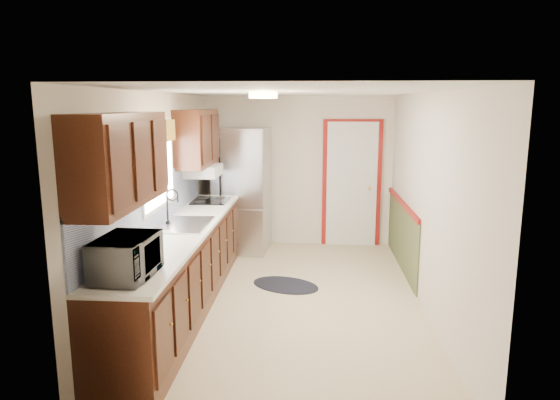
# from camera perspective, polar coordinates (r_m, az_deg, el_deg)

# --- Properties ---
(room_shell) EXTENTS (3.20, 5.20, 2.52)m
(room_shell) POSITION_cam_1_polar(r_m,az_deg,el_deg) (5.63, 1.38, -0.03)
(room_shell) COLOR beige
(room_shell) RESTS_ON ground
(kitchen_run) EXTENTS (0.63, 4.00, 2.20)m
(kitchen_run) POSITION_cam_1_polar(r_m,az_deg,el_deg) (5.63, -11.47, -4.33)
(kitchen_run) COLOR #34160B
(kitchen_run) RESTS_ON ground
(back_wall_trim) EXTENTS (1.12, 2.30, 2.08)m
(back_wall_trim) POSITION_cam_1_polar(r_m,az_deg,el_deg) (7.89, 9.32, 0.67)
(back_wall_trim) COLOR maroon
(back_wall_trim) RESTS_ON ground
(ceiling_fixture) EXTENTS (0.30, 0.30, 0.06)m
(ceiling_fixture) POSITION_cam_1_polar(r_m,az_deg,el_deg) (5.36, -1.94, 11.88)
(ceiling_fixture) COLOR #FFD88C
(ceiling_fixture) RESTS_ON room_shell
(microwave) EXTENTS (0.35, 0.60, 0.39)m
(microwave) POSITION_cam_1_polar(r_m,az_deg,el_deg) (4.05, -17.21, -5.79)
(microwave) COLOR white
(microwave) RESTS_ON kitchen_run
(refrigerator) EXTENTS (0.85, 0.82, 1.92)m
(refrigerator) POSITION_cam_1_polar(r_m,az_deg,el_deg) (7.77, -4.35, 1.15)
(refrigerator) COLOR #B7B7BC
(refrigerator) RESTS_ON ground
(rug) EXTENTS (1.03, 0.87, 0.01)m
(rug) POSITION_cam_1_polar(r_m,az_deg,el_deg) (6.43, 0.63, -9.69)
(rug) COLOR black
(rug) RESTS_ON ground
(cooktop) EXTENTS (0.47, 0.57, 0.02)m
(cooktop) POSITION_cam_1_polar(r_m,az_deg,el_deg) (7.01, -7.94, -0.06)
(cooktop) COLOR black
(cooktop) RESTS_ON kitchen_run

